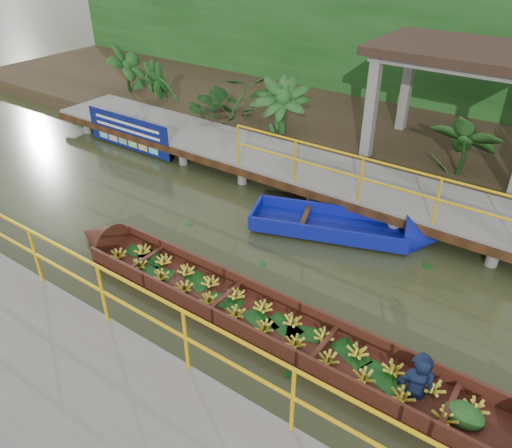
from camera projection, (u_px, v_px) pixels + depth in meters
The scene contains 10 objects.
ground at pixel (203, 245), 10.25m from camera, with size 80.00×80.00×0.00m, color #2B3219.
land_strip at pixel (361, 127), 15.33m from camera, with size 30.00×8.00×0.45m, color #2F2317.
far_dock at pixel (293, 166), 12.37m from camera, with size 16.00×2.06×1.66m.
near_dock at pixel (55, 393), 6.69m from camera, with size 18.00×2.40×1.73m.
pavilion at pixel (470, 63), 11.66m from camera, with size 4.40×3.00×3.00m.
foliage_backdrop at pixel (401, 52), 16.13m from camera, with size 30.00×0.80×4.00m, color #154014.
vendor_boat at pixel (287, 326), 7.92m from camera, with size 9.51×1.05×1.98m.
moored_blue_boat at pixel (374, 232), 10.35m from camera, with size 3.94×2.17×0.91m.
blue_banner at pixel (128, 132), 14.07m from camera, with size 3.13×0.04×0.98m.
tropical_plants at pixel (275, 106), 14.18m from camera, with size 14.13×1.13×1.42m.
Camera 1 is at (5.80, -6.30, 5.76)m, focal length 35.00 mm.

